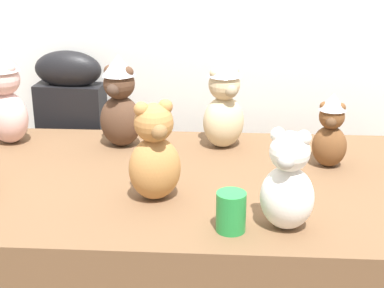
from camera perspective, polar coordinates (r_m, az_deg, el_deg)
name	(u,v)px	position (r m, az deg, el deg)	size (l,w,h in m)	color
display_table	(192,282)	(2.07, 0.00, -13.22)	(1.63, 0.91, 0.77)	brown
instrument_case	(76,171)	(2.59, -11.22, -2.58)	(0.29, 0.14, 1.06)	black
teddy_bear_snow	(288,183)	(1.56, 9.28, -3.78)	(0.17, 0.16, 0.28)	white
teddy_bear_caramel	(155,154)	(1.71, -3.65, -0.99)	(0.20, 0.18, 0.30)	#B27A42
teddy_bear_blush	(6,98)	(2.25, -17.63, 4.24)	(0.20, 0.19, 0.35)	beige
teddy_bear_cocoa	(120,102)	(2.13, -7.02, 4.04)	(0.18, 0.17, 0.34)	#4C3323
teddy_bear_chestnut	(331,131)	(1.99, 13.30, 1.20)	(0.13, 0.12, 0.25)	brown
teddy_bear_sand	(224,103)	(2.11, 3.13, 3.98)	(0.20, 0.19, 0.34)	#CCB78E
party_cup_green	(231,212)	(1.56, 3.81, -6.58)	(0.08, 0.08, 0.11)	#238C3D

